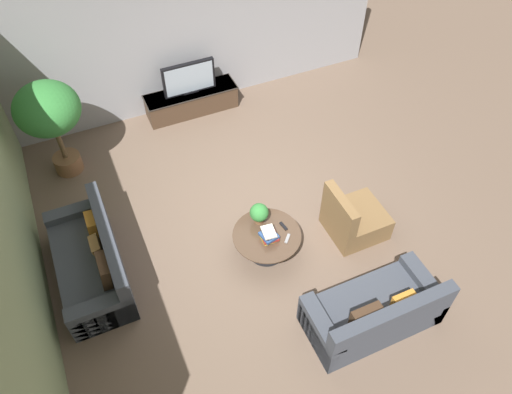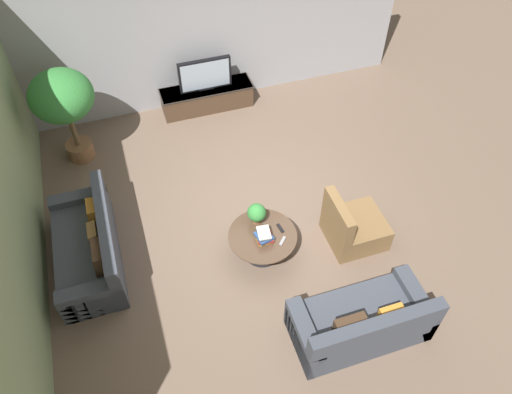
# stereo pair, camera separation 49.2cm
# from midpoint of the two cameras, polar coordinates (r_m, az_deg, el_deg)

# --- Properties ---
(ground_plane) EXTENTS (24.00, 24.00, 0.00)m
(ground_plane) POSITION_cam_midpoint_polar(r_m,az_deg,el_deg) (7.70, 2.53, -2.66)
(ground_plane) COLOR brown
(back_wall_stone) EXTENTS (7.40, 0.12, 3.00)m
(back_wall_stone) POSITION_cam_midpoint_polar(r_m,az_deg,el_deg) (9.13, -4.46, 18.90)
(back_wall_stone) COLOR #939399
(back_wall_stone) RESTS_ON ground
(side_wall_left) EXTENTS (0.12, 7.40, 3.00)m
(side_wall_left) POSITION_cam_midpoint_polar(r_m,az_deg,el_deg) (6.65, -25.12, 0.18)
(side_wall_left) COLOR gray
(side_wall_left) RESTS_ON ground
(media_console) EXTENTS (1.71, 0.50, 0.44)m
(media_console) POSITION_cam_midpoint_polar(r_m,az_deg,el_deg) (9.55, -4.13, 11.26)
(media_console) COLOR #473323
(media_console) RESTS_ON ground
(television) EXTENTS (0.96, 0.13, 0.59)m
(television) POSITION_cam_midpoint_polar(r_m,az_deg,el_deg) (9.25, -4.30, 13.73)
(television) COLOR black
(television) RESTS_ON media_console
(coffee_table) EXTENTS (0.97, 0.97, 0.41)m
(coffee_table) POSITION_cam_midpoint_polar(r_m,az_deg,el_deg) (7.10, 2.74, -5.08)
(coffee_table) COLOR black
(coffee_table) RESTS_ON ground
(couch_by_wall) EXTENTS (0.84, 1.87, 0.84)m
(couch_by_wall) POSITION_cam_midpoint_polar(r_m,az_deg,el_deg) (7.31, -16.61, -5.73)
(couch_by_wall) COLOR #3D424C
(couch_by_wall) RESTS_ON ground
(couch_near_entry) EXTENTS (1.71, 0.84, 0.84)m
(couch_near_entry) POSITION_cam_midpoint_polar(r_m,az_deg,el_deg) (6.61, 14.10, -13.87)
(couch_near_entry) COLOR #3D424C
(couch_near_entry) RESTS_ON ground
(armchair_wicker) EXTENTS (0.80, 0.76, 0.86)m
(armchair_wicker) POSITION_cam_midpoint_polar(r_m,az_deg,el_deg) (7.44, 12.87, -3.46)
(armchair_wicker) COLOR brown
(armchair_wicker) RESTS_ON ground
(potted_palm_tall) EXTENTS (1.00, 1.00, 1.68)m
(potted_palm_tall) POSITION_cam_midpoint_polar(r_m,az_deg,el_deg) (8.34, -19.66, 10.35)
(potted_palm_tall) COLOR brown
(potted_palm_tall) RESTS_ON ground
(potted_plant_tabletop) EXTENTS (0.27, 0.27, 0.33)m
(potted_plant_tabletop) POSITION_cam_midpoint_polar(r_m,az_deg,el_deg) (7.00, 2.09, -1.94)
(potted_plant_tabletop) COLOR brown
(potted_plant_tabletop) RESTS_ON coffee_table
(book_stack) EXTENTS (0.26, 0.27, 0.16)m
(book_stack) POSITION_cam_midpoint_polar(r_m,az_deg,el_deg) (6.89, 3.00, -4.58)
(book_stack) COLOR gold
(book_stack) RESTS_ON coffee_table
(remote_black) EXTENTS (0.06, 0.16, 0.02)m
(remote_black) POSITION_cam_midpoint_polar(r_m,az_deg,el_deg) (7.08, 4.79, -3.65)
(remote_black) COLOR black
(remote_black) RESTS_ON coffee_table
(remote_silver) EXTENTS (0.14, 0.14, 0.02)m
(remote_silver) POSITION_cam_midpoint_polar(r_m,az_deg,el_deg) (6.95, 5.09, -5.10)
(remote_silver) COLOR gray
(remote_silver) RESTS_ON coffee_table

